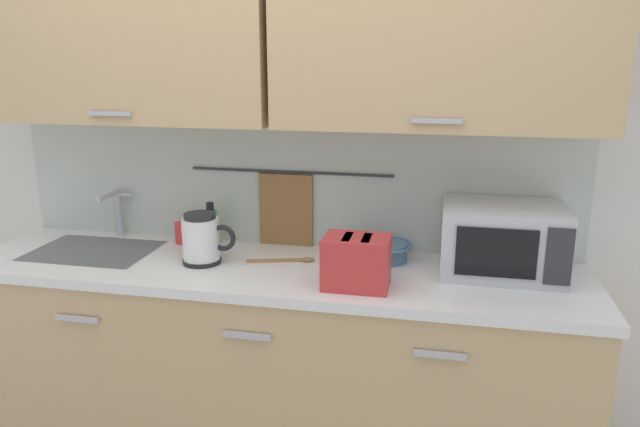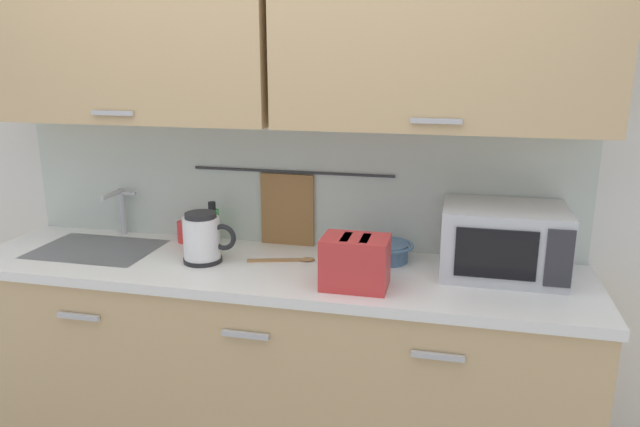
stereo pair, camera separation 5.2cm
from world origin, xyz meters
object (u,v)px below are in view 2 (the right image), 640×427
electric_kettle (203,238)px  toaster (355,262)px  mixing_bowl (387,251)px  mug_by_kettle (338,250)px  microwave (503,241)px  mug_near_sink (187,232)px  wooden_spoon (290,260)px  dish_soap_bottle (213,226)px

electric_kettle → toaster: (0.65, -0.13, -0.01)m
electric_kettle → mixing_bowl: size_ratio=1.06×
toaster → mug_by_kettle: 0.28m
microwave → mixing_bowl: (-0.45, 0.05, -0.09)m
microwave → mug_by_kettle: microwave is taller
electric_kettle → mixing_bowl: bearing=13.9°
mug_near_sink → mixing_bowl: bearing=-3.3°
microwave → wooden_spoon: size_ratio=1.69×
dish_soap_bottle → mug_near_sink: 0.14m
mug_near_sink → toaster: 0.91m
mug_by_kettle → dish_soap_bottle: bearing=170.9°
mug_by_kettle → wooden_spoon: mug_by_kettle is taller
electric_kettle → mug_by_kettle: bearing=13.6°
mug_near_sink → mixing_bowl: size_ratio=0.56×
mug_by_kettle → wooden_spoon: bearing=-167.3°
electric_kettle → toaster: electric_kettle is taller
electric_kettle → dish_soap_bottle: bearing=103.2°
microwave → electric_kettle: bearing=-173.5°
microwave → mug_near_sink: 1.37m
electric_kettle → dish_soap_bottle: size_ratio=1.16×
electric_kettle → mug_near_sink: size_ratio=1.89×
dish_soap_bottle → wooden_spoon: size_ratio=0.72×
toaster → mug_by_kettle: size_ratio=2.13×
electric_kettle → wooden_spoon: (0.34, 0.09, -0.10)m
electric_kettle → dish_soap_bottle: electric_kettle is taller
electric_kettle → mixing_bowl: 0.76m
dish_soap_bottle → wooden_spoon: dish_soap_bottle is taller
mug_by_kettle → wooden_spoon: size_ratio=0.44×
electric_kettle → mug_near_sink: bearing=128.3°
electric_kettle → wooden_spoon: electric_kettle is taller
dish_soap_bottle → toaster: (0.70, -0.35, 0.01)m
electric_kettle → wooden_spoon: size_ratio=0.83×
microwave → electric_kettle: size_ratio=2.03×
mug_near_sink → toaster: size_ratio=0.47×
toaster → wooden_spoon: 0.38m
wooden_spoon → mug_near_sink: bearing=164.4°
dish_soap_bottle → mug_by_kettle: 0.60m
dish_soap_bottle → mixing_bowl: 0.79m
microwave → toaster: microwave is taller
microwave → dish_soap_bottle: microwave is taller
dish_soap_bottle → mug_by_kettle: (0.59, -0.09, -0.04)m
mug_by_kettle → wooden_spoon: (-0.19, -0.04, -0.04)m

